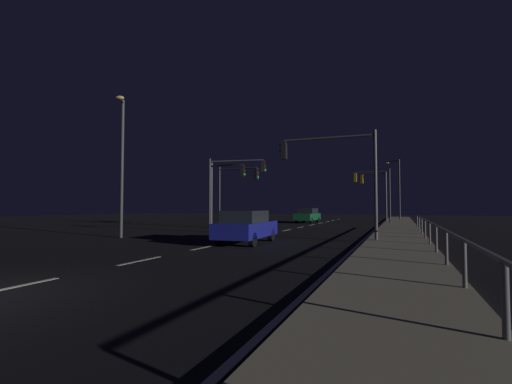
% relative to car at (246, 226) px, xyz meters
% --- Properties ---
extents(ground_plane, '(112.00, 112.00, 0.00)m').
position_rel_car_xyz_m(ground_plane, '(-0.99, 6.19, -0.82)').
color(ground_plane, black).
rests_on(ground_plane, ground).
extents(sidewalk_right, '(2.88, 77.00, 0.14)m').
position_rel_car_xyz_m(sidewalk_right, '(6.75, 6.19, -0.75)').
color(sidewalk_right, gray).
rests_on(sidewalk_right, ground).
extents(lane_markings_center, '(0.14, 50.00, 0.01)m').
position_rel_car_xyz_m(lane_markings_center, '(-0.99, 9.69, -0.82)').
color(lane_markings_center, silver).
rests_on(lane_markings_center, ground).
extents(lane_edge_line, '(0.14, 53.00, 0.01)m').
position_rel_car_xyz_m(lane_edge_line, '(5.07, 11.19, -0.82)').
color(lane_edge_line, silver).
rests_on(lane_edge_line, ground).
extents(car, '(2.04, 4.49, 1.57)m').
position_rel_car_xyz_m(car, '(0.00, 0.00, 0.00)').
color(car, navy).
rests_on(car, ground).
extents(car_oncoming, '(1.98, 4.46, 1.57)m').
position_rel_car_xyz_m(car_oncoming, '(-2.41, 21.90, 0.00)').
color(car_oncoming, '#14592D').
rests_on(car_oncoming, ground).
extents(traffic_light_overhead_east, '(5.04, 0.38, 5.45)m').
position_rel_car_xyz_m(traffic_light_overhead_east, '(3.59, 2.73, 3.22)').
color(traffic_light_overhead_east, '#4C4C51').
rests_on(traffic_light_overhead_east, sidewalk_right).
extents(traffic_light_far_left, '(3.14, 0.41, 5.47)m').
position_rel_car_xyz_m(traffic_light_far_left, '(-6.57, 10.60, 2.98)').
color(traffic_light_far_left, '#4C4C51').
rests_on(traffic_light_far_left, ground).
extents(traffic_light_mid_right, '(2.83, 0.64, 5.40)m').
position_rel_car_xyz_m(traffic_light_mid_right, '(4.38, 24.25, 3.06)').
color(traffic_light_mid_right, '#4C4C51').
rests_on(traffic_light_mid_right, sidewalk_right).
extents(traffic_light_far_right, '(4.83, 0.92, 5.74)m').
position_rel_car_xyz_m(traffic_light_far_right, '(-5.68, 10.24, 3.26)').
color(traffic_light_far_right, '#38383D').
rests_on(traffic_light_far_right, ground).
extents(traffic_light_mid_left, '(3.72, 0.51, 5.46)m').
position_rel_car_xyz_m(traffic_light_mid_left, '(4.37, 22.60, 3.15)').
color(traffic_light_mid_left, '#2D3033').
rests_on(traffic_light_mid_left, sidewalk_right).
extents(traffic_light_far_center, '(3.99, 0.59, 5.30)m').
position_rel_car_xyz_m(traffic_light_far_center, '(-6.25, 11.98, 2.92)').
color(traffic_light_far_center, '#2D3033').
rests_on(traffic_light_far_center, ground).
extents(street_lamp_median, '(1.89, 1.46, 7.68)m').
position_rel_car_xyz_m(street_lamp_median, '(6.57, 33.22, 3.94)').
color(street_lamp_median, '#38383D').
rests_on(street_lamp_median, sidewalk_right).
extents(street_lamp_across_street, '(1.07, 1.29, 7.87)m').
position_rel_car_xyz_m(street_lamp_across_street, '(-7.67, -0.10, 3.83)').
color(street_lamp_across_street, '#38383D').
rests_on(street_lamp_across_street, ground).
extents(barrier_fence, '(0.09, 26.95, 0.98)m').
position_rel_car_xyz_m(barrier_fence, '(8.04, 0.12, 0.06)').
color(barrier_fence, '#59595E').
rests_on(barrier_fence, sidewalk_right).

